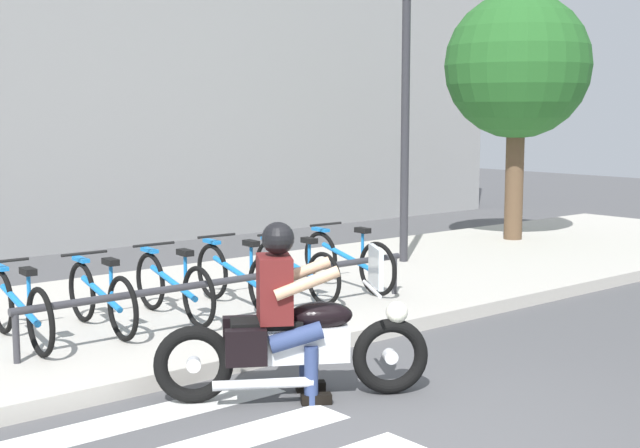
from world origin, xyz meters
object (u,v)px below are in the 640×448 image
Objects in this scene: bicycle_0 at (20,308)px; bicycle_5 at (348,260)px; bicycle_2 at (173,286)px; rider at (285,298)px; tree_near_rack at (517,67)px; motorcycle at (295,343)px; bicycle_4 at (295,269)px; bicycle_3 at (238,276)px; bike_rack at (236,282)px; street_lamp at (405,96)px; bicycle_1 at (101,297)px.

bicycle_5 is (4.03, -0.00, 0.01)m from bicycle_0.
bicycle_2 reaches higher than bicycle_0.
rider is 2.47m from bicycle_2.
motorcycle is at bearing -153.50° from tree_near_rack.
bicycle_3 is at bearing -179.94° from bicycle_4.
bicycle_4 is 1.33m from bike_rack.
street_lamp is at bearing 15.56° from bicycle_3.
bicycle_5 is at bearing 15.38° from bike_rack.
bicycle_3 is (1.20, 2.42, -0.32)m from rider.
bicycle_1 is at bearing -179.99° from bicycle_2.
bicycle_5 is (2.42, -0.00, 0.01)m from bicycle_2.
bicycle_4 is at bearing -166.47° from tree_near_rack.
bicycle_3 is 7.20m from tree_near_rack.
rider is at bearing -80.29° from bicycle_1.
bicycle_0 is (-1.28, 2.46, 0.04)m from motorcycle.
bike_rack is (-0.40, -0.55, 0.07)m from bicycle_3.
bicycle_1 is 0.92× the size of bicycle_5.
bicycle_2 is at bearing 125.99° from bike_rack.
motorcycle is 2.51m from bicycle_1.
bicycle_2 is (0.81, 0.00, 0.00)m from bicycle_1.
street_lamp reaches higher than bicycle_0.
motorcycle is 2.78m from bicycle_0.
rider reaches higher than bicycle_2.
bicycle_2 is (1.61, -0.00, 0.00)m from bicycle_0.
bicycle_1 is 0.37× the size of tree_near_rack.
tree_near_rack is (4.99, 1.40, 2.52)m from bicycle_5.
bicycle_4 is 0.40× the size of street_lamp.
bicycle_0 is 1.61m from bicycle_2.
bicycle_5 reaches higher than bicycle_4.
rider is at bearing -139.29° from bicycle_5.
tree_near_rack is at bearing 26.05° from rider.
bicycle_4 is 0.39× the size of tree_near_rack.
bicycle_5 is 0.37× the size of bike_rack.
motorcycle is 0.37m from rider.
motorcycle is 9.02m from tree_near_rack.
rider is 0.90× the size of bicycle_1.
tree_near_rack reaches higher than rider.
rider is at bearing -63.24° from bicycle_0.
street_lamp is at bearing 10.87° from bicycle_1.
bicycle_1 is at bearing 101.00° from motorcycle.
street_lamp is at bearing 21.29° from bike_rack.
bicycle_1 is 1.61m from bicycle_3.
motorcycle is 3.69m from bicycle_5.
rider reaches higher than bicycle_1.
bicycle_1 is 3.22m from bicycle_5.
rider is at bearing 146.02° from motorcycle.
street_lamp is (4.38, 1.00, 2.01)m from bicycle_2.
bike_rack is at bearing -158.71° from street_lamp.
bicycle_3 is (1.13, 2.46, 0.05)m from motorcycle.
tree_near_rack reaches higher than street_lamp.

